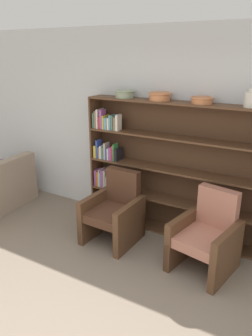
{
  "coord_description": "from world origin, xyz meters",
  "views": [
    {
      "loc": [
        1.47,
        -1.35,
        2.4
      ],
      "look_at": [
        -0.58,
        2.21,
        0.95
      ],
      "focal_mm": 35.0,
      "sensor_mm": 36.0,
      "label": 1
    }
  ],
  "objects_px": {
    "vase_tall": "(252,99)",
    "armchair_cushioned": "(207,237)",
    "bowl_slate": "(160,96)",
    "bowl_cream": "(202,100)",
    "bookshelf": "(160,170)",
    "armchair_leather": "(114,212)",
    "bowl_stoneware": "(125,93)"
  },
  "relations": [
    {
      "from": "bookshelf",
      "to": "bowl_slate",
      "type": "distance_m",
      "value": 1.01
    },
    {
      "from": "bookshelf",
      "to": "armchair_cushioned",
      "type": "height_order",
      "value": "bookshelf"
    },
    {
      "from": "vase_tall",
      "to": "armchair_leather",
      "type": "height_order",
      "value": "vase_tall"
    },
    {
      "from": "bowl_stoneware",
      "to": "armchair_cushioned",
      "type": "relative_size",
      "value": 0.29
    },
    {
      "from": "bowl_slate",
      "to": "bowl_cream",
      "type": "bearing_deg",
      "value": 0.0
    },
    {
      "from": "bowl_cream",
      "to": "armchair_cushioned",
      "type": "relative_size",
      "value": 0.29
    },
    {
      "from": "bowl_cream",
      "to": "armchair_leather",
      "type": "xyz_separation_m",
      "value": [
        -0.91,
        -0.55,
        -1.47
      ]
    },
    {
      "from": "bowl_stoneware",
      "to": "armchair_cushioned",
      "type": "xyz_separation_m",
      "value": [
        1.41,
        -0.55,
        -1.48
      ]
    },
    {
      "from": "vase_tall",
      "to": "armchair_cushioned",
      "type": "distance_m",
      "value": 1.63
    },
    {
      "from": "bowl_stoneware",
      "to": "bowl_slate",
      "type": "xyz_separation_m",
      "value": [
        0.52,
        0.0,
        -0.0
      ]
    },
    {
      "from": "bookshelf",
      "to": "armchair_cushioned",
      "type": "bearing_deg",
      "value": -33.73
    },
    {
      "from": "armchair_leather",
      "to": "bowl_slate",
      "type": "bearing_deg",
      "value": -120.96
    },
    {
      "from": "bowl_slate",
      "to": "armchair_cushioned",
      "type": "relative_size",
      "value": 0.31
    },
    {
      "from": "bowl_stoneware",
      "to": "bowl_cream",
      "type": "distance_m",
      "value": 1.07
    },
    {
      "from": "vase_tall",
      "to": "armchair_cushioned",
      "type": "relative_size",
      "value": 0.22
    },
    {
      "from": "vase_tall",
      "to": "armchair_leather",
      "type": "distance_m",
      "value": 2.18
    },
    {
      "from": "bowl_stoneware",
      "to": "armchair_leather",
      "type": "height_order",
      "value": "bowl_stoneware"
    },
    {
      "from": "bowl_stoneware",
      "to": "armchair_cushioned",
      "type": "bearing_deg",
      "value": -21.31
    },
    {
      "from": "bowl_slate",
      "to": "bowl_cream",
      "type": "relative_size",
      "value": 1.05
    },
    {
      "from": "bowl_stoneware",
      "to": "vase_tall",
      "type": "xyz_separation_m",
      "value": [
        1.63,
        0.0,
        0.03
      ]
    },
    {
      "from": "armchair_cushioned",
      "to": "vase_tall",
      "type": "bearing_deg",
      "value": -100.55
    },
    {
      "from": "bookshelf",
      "to": "armchair_cushioned",
      "type": "xyz_separation_m",
      "value": [
        0.86,
        -0.58,
        -0.48
      ]
    },
    {
      "from": "vase_tall",
      "to": "bowl_slate",
      "type": "bearing_deg",
      "value": 180.0
    },
    {
      "from": "bowl_slate",
      "to": "bowl_stoneware",
      "type": "bearing_deg",
      "value": 180.0
    },
    {
      "from": "bowl_stoneware",
      "to": "bowl_cream",
      "type": "xyz_separation_m",
      "value": [
        1.07,
        0.0,
        -0.01
      ]
    },
    {
      "from": "bookshelf",
      "to": "armchair_leather",
      "type": "xyz_separation_m",
      "value": [
        -0.39,
        -0.57,
        -0.48
      ]
    },
    {
      "from": "bookshelf",
      "to": "bowl_slate",
      "type": "relative_size",
      "value": 8.91
    },
    {
      "from": "bowl_cream",
      "to": "armchair_leather",
      "type": "relative_size",
      "value": 0.29
    },
    {
      "from": "bookshelf",
      "to": "armchair_cushioned",
      "type": "relative_size",
      "value": 2.75
    },
    {
      "from": "bookshelf",
      "to": "vase_tall",
      "type": "xyz_separation_m",
      "value": [
        1.08,
        -0.02,
        1.04
      ]
    },
    {
      "from": "vase_tall",
      "to": "armchair_leather",
      "type": "relative_size",
      "value": 0.22
    },
    {
      "from": "armchair_cushioned",
      "to": "bowl_slate",
      "type": "bearing_deg",
      "value": -20.36
    }
  ]
}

